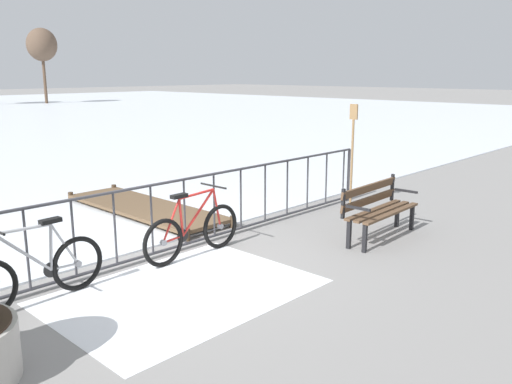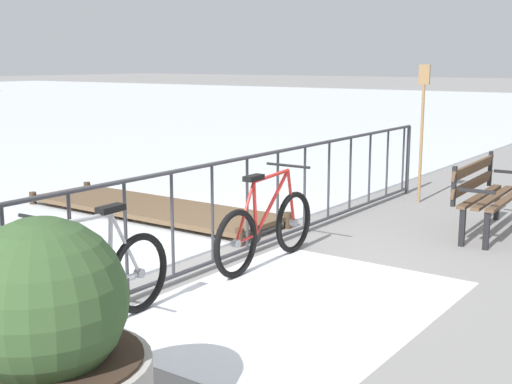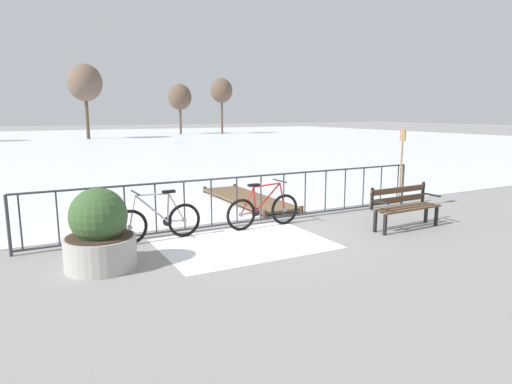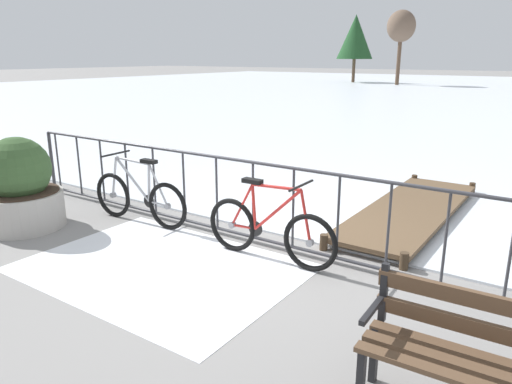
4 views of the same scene
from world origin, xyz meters
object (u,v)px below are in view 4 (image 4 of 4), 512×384
object	(u,v)px
bicycle_near_railing	(269,230)
bicycle_second	(139,198)
planter_with_shrub	(20,188)
park_bench	(495,355)

from	to	relation	value
bicycle_near_railing	bicycle_second	xyz separation A→B (m)	(-2.22, 0.06, 0.00)
planter_with_shrub	bicycle_second	bearing A→B (deg)	40.67
park_bench	planter_with_shrub	bearing A→B (deg)	175.90
park_bench	planter_with_shrub	world-z (taller)	planter_with_shrub
bicycle_second	planter_with_shrub	bearing A→B (deg)	-139.33
planter_with_shrub	park_bench	bearing A→B (deg)	-4.10
park_bench	bicycle_second	bearing A→B (deg)	163.03
bicycle_near_railing	bicycle_second	size ratio (longest dim) A/B	1.00
bicycle_second	planter_with_shrub	xyz separation A→B (m)	(-1.20, -1.03, 0.19)
park_bench	bicycle_near_railing	bearing A→B (deg)	151.43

